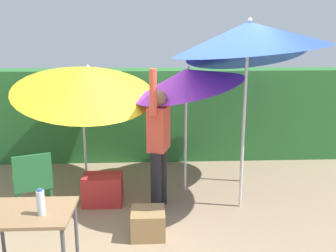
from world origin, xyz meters
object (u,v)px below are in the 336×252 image
at_px(umbrella_rainbow, 85,80).
at_px(person_vendor, 159,141).
at_px(umbrella_orange, 249,36).
at_px(folding_table, 28,220).
at_px(chair_plastic, 33,181).
at_px(cooler_box, 103,189).
at_px(crate_cardboard, 148,223).
at_px(umbrella_navy, 187,79).
at_px(umbrella_yellow, 244,47).
at_px(bottle_water, 41,202).

bearing_deg(umbrella_rainbow, person_vendor, -35.53).
height_order(umbrella_rainbow, umbrella_orange, umbrella_orange).
bearing_deg(folding_table, person_vendor, 51.12).
height_order(chair_plastic, folding_table, chair_plastic).
relative_size(umbrella_rainbow, cooler_box, 4.09).
bearing_deg(crate_cardboard, umbrella_orange, 28.76).
distance_m(umbrella_navy, person_vendor, 1.01).
height_order(umbrella_rainbow, chair_plastic, umbrella_rainbow).
height_order(umbrella_rainbow, umbrella_yellow, umbrella_yellow).
bearing_deg(bottle_water, umbrella_yellow, 46.19).
distance_m(person_vendor, bottle_water, 1.90).
xyz_separation_m(umbrella_orange, chair_plastic, (-2.66, -0.23, -1.74)).
distance_m(umbrella_rainbow, umbrella_yellow, 2.36).
relative_size(umbrella_rainbow, person_vendor, 1.16).
xyz_separation_m(crate_cardboard, bottle_water, (-0.92, -0.86, 0.69)).
relative_size(umbrella_orange, umbrella_navy, 1.24).
distance_m(umbrella_yellow, chair_plastic, 3.44).
height_order(umbrella_navy, crate_cardboard, umbrella_navy).
relative_size(umbrella_orange, crate_cardboard, 6.50).
relative_size(person_vendor, crate_cardboard, 4.84).
height_order(umbrella_yellow, bottle_water, umbrella_yellow).
bearing_deg(umbrella_rainbow, umbrella_yellow, 3.28).
bearing_deg(crate_cardboard, person_vendor, 78.57).
bearing_deg(chair_plastic, umbrella_orange, 4.87).
bearing_deg(umbrella_navy, person_vendor, -126.73).
distance_m(cooler_box, bottle_water, 1.88).
distance_m(umbrella_rainbow, crate_cardboard, 2.25).
bearing_deg(folding_table, bottle_water, -25.72).
xyz_separation_m(umbrella_navy, cooler_box, (-1.18, -0.38, -1.47)).
distance_m(umbrella_orange, person_vendor, 1.72).
relative_size(chair_plastic, cooler_box, 1.68).
xyz_separation_m(chair_plastic, bottle_water, (0.50, -1.32, 0.34)).
xyz_separation_m(umbrella_rainbow, crate_cardboard, (0.89, -1.45, -1.48)).
bearing_deg(chair_plastic, person_vendor, 9.14).
distance_m(person_vendor, crate_cardboard, 1.06).
bearing_deg(bottle_water, cooler_box, 80.40).
relative_size(umbrella_orange, chair_plastic, 2.84).
relative_size(cooler_box, bottle_water, 2.21).
xyz_separation_m(umbrella_yellow, umbrella_navy, (-0.87, -0.32, -0.43)).
distance_m(cooler_box, crate_cardboard, 1.08).
bearing_deg(crate_cardboard, cooler_box, 125.47).
distance_m(chair_plastic, cooler_box, 0.95).
bearing_deg(person_vendor, umbrella_orange, -1.27).
xyz_separation_m(umbrella_orange, person_vendor, (-1.10, 0.02, -1.32)).
height_order(umbrella_rainbow, cooler_box, umbrella_rainbow).
bearing_deg(umbrella_navy, cooler_box, -162.14).
distance_m(cooler_box, folding_table, 1.78).
height_order(chair_plastic, crate_cardboard, chair_plastic).
bearing_deg(person_vendor, umbrella_yellow, 34.29).
relative_size(umbrella_yellow, umbrella_navy, 1.25).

